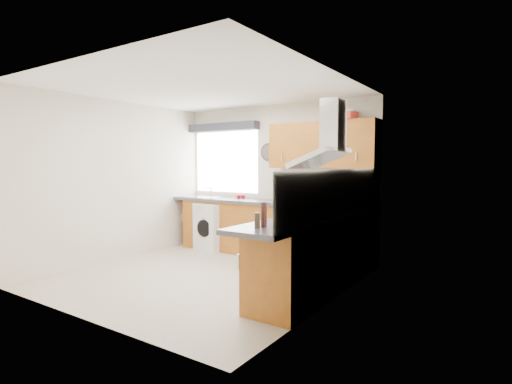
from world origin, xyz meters
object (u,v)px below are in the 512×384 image
Objects in this scene: oven at (317,255)px; upper_cabinets at (322,145)px; washing_machine at (215,226)px; extractor_hood at (326,142)px.

oven is 1.99m from upper_cabinets.
upper_cabinets is at bearing 16.53° from washing_machine.
washing_machine is at bearing -173.42° from upper_cabinets.
oven reaches higher than washing_machine.
upper_cabinets reaches higher than oven.
upper_cabinets is (-0.65, 1.33, 0.03)m from extractor_hood.
extractor_hood reaches higher than oven.
extractor_hood is 0.95× the size of washing_machine.
upper_cabinets is (-0.55, 1.32, 1.38)m from oven.
upper_cabinets is 2.07× the size of washing_machine.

